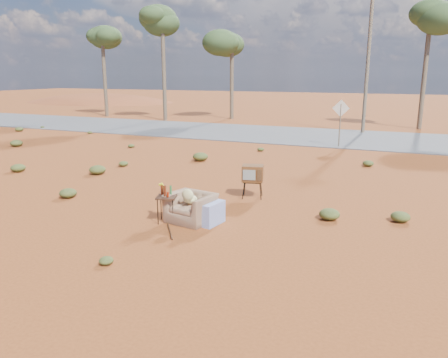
% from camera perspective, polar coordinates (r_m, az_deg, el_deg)
% --- Properties ---
extents(ground, '(140.00, 140.00, 0.00)m').
position_cam_1_polar(ground, '(10.36, -4.11, -5.37)').
color(ground, brown).
rests_on(ground, ground).
extents(highway, '(140.00, 7.00, 0.04)m').
position_cam_1_polar(highway, '(24.34, 12.32, 5.45)').
color(highway, '#565659').
rests_on(highway, ground).
extents(dirt_mound, '(26.00, 18.00, 2.00)m').
position_cam_1_polar(dirt_mound, '(55.00, -15.97, 9.64)').
color(dirt_mound, brown).
rests_on(dirt_mound, ground).
extents(armchair, '(1.30, 0.82, 0.89)m').
position_cam_1_polar(armchair, '(10.12, -3.90, -3.36)').
color(armchair, '#805F46').
rests_on(armchair, ground).
extents(tv_unit, '(0.67, 0.59, 0.92)m').
position_cam_1_polar(tv_unit, '(12.00, 3.77, 0.69)').
color(tv_unit, black).
rests_on(tv_unit, ground).
extents(side_table, '(0.55, 0.55, 0.89)m').
position_cam_1_polar(side_table, '(10.12, -7.67, -2.06)').
color(side_table, '#341D13').
rests_on(side_table, ground).
extents(rusty_bar, '(0.88, 1.22, 0.04)m').
position_cam_1_polar(rusty_bar, '(9.87, -7.21, -6.31)').
color(rusty_bar, '#462712').
rests_on(rusty_bar, ground).
extents(road_sign, '(0.78, 0.06, 2.19)m').
position_cam_1_polar(road_sign, '(20.99, 14.97, 8.10)').
color(road_sign, brown).
rests_on(road_sign, ground).
extents(eucalyptus_far_left, '(3.20, 3.20, 7.10)m').
position_cam_1_polar(eucalyptus_far_left, '(36.56, -15.62, 17.22)').
color(eucalyptus_far_left, brown).
rests_on(eucalyptus_far_left, ground).
extents(eucalyptus_left, '(3.20, 3.20, 8.10)m').
position_cam_1_polar(eucalyptus_left, '(32.43, -8.07, 19.82)').
color(eucalyptus_left, brown).
rests_on(eucalyptus_left, ground).
extents(eucalyptus_near_left, '(3.20, 3.20, 6.60)m').
position_cam_1_polar(eucalyptus_near_left, '(33.21, 1.04, 17.26)').
color(eucalyptus_near_left, brown).
rests_on(eucalyptus_near_left, ground).
extents(eucalyptus_center, '(3.20, 3.20, 7.60)m').
position_cam_1_polar(eucalyptus_center, '(29.84, 25.35, 18.31)').
color(eucalyptus_center, brown).
rests_on(eucalyptus_center, ground).
extents(utility_pole_center, '(1.40, 0.20, 8.00)m').
position_cam_1_polar(utility_pole_center, '(26.32, 18.30, 14.70)').
color(utility_pole_center, brown).
rests_on(utility_pole_center, ground).
extents(scrub_patch, '(17.49, 8.07, 0.33)m').
position_cam_1_polar(scrub_patch, '(14.51, 0.95, 0.80)').
color(scrub_patch, '#515726').
rests_on(scrub_patch, ground).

